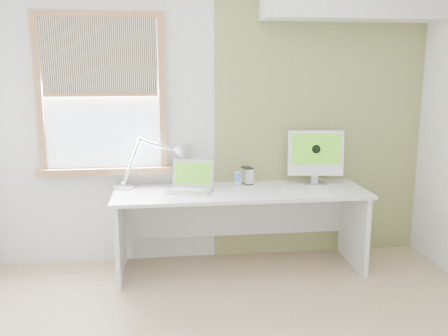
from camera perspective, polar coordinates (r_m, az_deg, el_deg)
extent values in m
cube|color=silver|center=(4.46, -1.15, 5.58)|extent=(4.00, 0.02, 2.60)
cube|color=silver|center=(1.10, 19.18, -13.49)|extent=(4.00, 0.02, 2.60)
cube|color=#8A975A|center=(4.65, 11.29, 5.60)|extent=(2.00, 0.02, 2.60)
cube|color=#9D6A40|center=(4.50, -21.07, 8.08)|extent=(0.06, 0.06, 1.42)
cube|color=#9D6A40|center=(4.37, -7.31, 8.67)|extent=(0.06, 0.06, 1.42)
cube|color=#9D6A40|center=(4.43, -14.74, 17.24)|extent=(1.00, 0.06, 0.06)
cube|color=#9D6A40|center=(4.47, -13.90, -0.32)|extent=(1.20, 0.14, 0.06)
cube|color=#D1E2F9|center=(4.42, -14.27, 8.44)|extent=(1.00, 0.01, 1.30)
cube|color=beige|center=(4.38, -14.55, 12.66)|extent=(0.98, 0.02, 0.65)
cube|color=#9D6A40|center=(4.38, -14.33, 8.41)|extent=(0.98, 0.03, 0.03)
cube|color=silver|center=(4.21, 1.99, -2.86)|extent=(2.20, 0.70, 0.03)
cube|color=silver|center=(4.28, -12.19, -7.97)|extent=(0.04, 0.64, 0.70)
cube|color=silver|center=(4.59, 15.09, -6.78)|extent=(0.04, 0.64, 0.70)
cube|color=silver|center=(4.59, 1.33, -5.09)|extent=(2.08, 0.02, 0.48)
cylinder|color=silver|center=(4.37, -11.80, -2.18)|extent=(0.23, 0.23, 0.03)
sphere|color=silver|center=(4.37, -11.81, -1.93)|extent=(0.07, 0.07, 0.06)
cylinder|color=silver|center=(4.34, -10.88, 0.68)|extent=(0.19, 0.07, 0.41)
sphere|color=silver|center=(4.32, -9.93, 3.32)|extent=(0.06, 0.06, 0.05)
cylinder|color=silver|center=(4.33, -7.52, 2.56)|extent=(0.37, 0.05, 0.16)
sphere|color=silver|center=(4.36, -5.13, 1.80)|extent=(0.05, 0.05, 0.04)
cone|color=silver|center=(4.38, -4.70, 1.39)|extent=(0.32, 0.33, 0.25)
cube|color=silver|center=(4.16, -4.10, -2.70)|extent=(0.43, 0.36, 0.02)
cube|color=#B2B5B7|center=(4.16, -4.10, -2.55)|extent=(0.34, 0.24, 0.00)
cube|color=silver|center=(4.25, -3.68, -0.61)|extent=(0.37, 0.18, 0.24)
cube|color=#428816|center=(4.25, -3.71, -0.64)|extent=(0.32, 0.15, 0.19)
cylinder|color=silver|center=(4.38, 1.66, -1.96)|extent=(0.08, 0.08, 0.02)
cube|color=silver|center=(4.36, 1.66, -1.12)|extent=(0.06, 0.02, 0.11)
cube|color=#194C99|center=(4.36, 1.67, -1.14)|extent=(0.05, 0.01, 0.08)
cube|color=silver|center=(4.43, 2.77, -0.92)|extent=(0.10, 0.13, 0.16)
cube|color=black|center=(4.41, 2.78, 0.01)|extent=(0.10, 0.14, 0.01)
cube|color=black|center=(4.45, 2.76, -1.83)|extent=(0.10, 0.14, 0.01)
cube|color=silver|center=(4.51, 10.70, -1.82)|extent=(0.21, 0.19, 0.01)
cube|color=silver|center=(4.52, 10.68, -0.67)|extent=(0.06, 0.03, 0.16)
cube|color=white|center=(4.47, 10.79, 1.75)|extent=(0.51, 0.16, 0.41)
cube|color=#428816|center=(4.44, 10.87, 2.21)|extent=(0.44, 0.09, 0.28)
cylinder|color=black|center=(4.43, 10.88, 2.20)|extent=(0.08, 0.02, 0.08)
cube|color=white|center=(4.19, 9.82, -2.77)|extent=(0.43, 0.18, 0.02)
cube|color=white|center=(4.19, 9.82, -2.65)|extent=(0.40, 0.14, 0.00)
ellipsoid|color=white|center=(4.17, 7.27, -2.67)|extent=(0.09, 0.11, 0.03)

